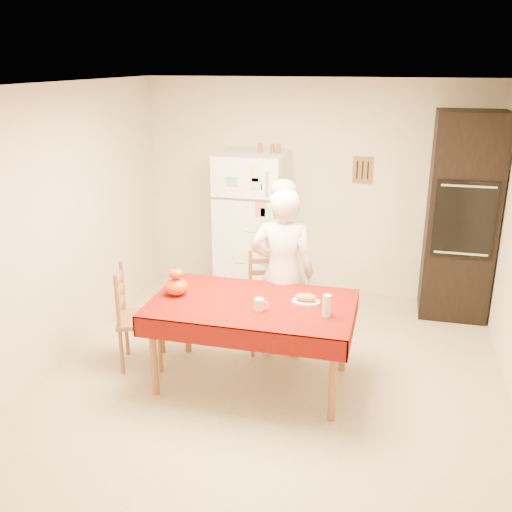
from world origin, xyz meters
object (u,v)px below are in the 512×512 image
(seated_woman, at_px, (282,274))
(pumpkin_lower, at_px, (176,287))
(dining_table, at_px, (252,310))
(chair_far, at_px, (270,297))
(chair_left, at_px, (134,313))
(refrigerator, at_px, (252,226))
(wine_glass, at_px, (327,305))
(bread_plate, at_px, (306,302))
(coffee_mug, at_px, (259,305))
(oven_cabinet, at_px, (461,217))

(seated_woman, relative_size, pumpkin_lower, 8.25)
(dining_table, distance_m, pumpkin_lower, 0.69)
(chair_far, relative_size, chair_left, 1.00)
(refrigerator, height_order, pumpkin_lower, refrigerator)
(refrigerator, distance_m, chair_far, 1.32)
(wine_glass, bearing_deg, pumpkin_lower, 175.15)
(chair_far, height_order, chair_left, same)
(wine_glass, bearing_deg, dining_table, 170.01)
(pumpkin_lower, distance_m, bread_plate, 1.11)
(chair_left, relative_size, wine_glass, 5.40)
(coffee_mug, bearing_deg, seated_woman, 86.56)
(oven_cabinet, height_order, chair_far, oven_cabinet)
(dining_table, height_order, wine_glass, wine_glass)
(oven_cabinet, distance_m, pumpkin_lower, 3.15)
(chair_far, distance_m, pumpkin_lower, 1.04)
(seated_woman, bearing_deg, oven_cabinet, -145.58)
(bread_plate, bearing_deg, chair_left, -178.50)
(chair_left, xyz_separation_m, seated_woman, (1.26, 0.52, 0.31))
(wine_glass, bearing_deg, coffee_mug, -176.64)
(refrigerator, relative_size, wine_glass, 9.66)
(chair_far, relative_size, coffee_mug, 9.50)
(dining_table, bearing_deg, wine_glass, -9.99)
(oven_cabinet, distance_m, bread_plate, 2.32)
(chair_left, height_order, bread_plate, chair_left)
(refrigerator, height_order, wine_glass, refrigerator)
(dining_table, bearing_deg, bread_plate, 12.65)
(oven_cabinet, xyz_separation_m, chair_left, (-2.91, -1.90, -0.59))
(coffee_mug, distance_m, pumpkin_lower, 0.78)
(chair_far, distance_m, chair_left, 1.30)
(oven_cabinet, xyz_separation_m, pumpkin_lower, (-2.46, -1.96, -0.26))
(refrigerator, bearing_deg, wine_glass, -60.82)
(wine_glass, bearing_deg, oven_cabinet, 61.02)
(oven_cabinet, height_order, bread_plate, oven_cabinet)
(wine_glass, bearing_deg, bread_plate, 133.40)
(dining_table, distance_m, coffee_mug, 0.21)
(seated_woman, height_order, coffee_mug, seated_woman)
(dining_table, height_order, bread_plate, bread_plate)
(oven_cabinet, xyz_separation_m, coffee_mug, (-1.69, -2.10, -0.29))
(refrigerator, height_order, chair_far, refrigerator)
(coffee_mug, height_order, wine_glass, wine_glass)
(refrigerator, height_order, chair_left, refrigerator)
(chair_left, bearing_deg, dining_table, -112.28)
(refrigerator, distance_m, bread_plate, 2.04)
(pumpkin_lower, xyz_separation_m, bread_plate, (1.11, 0.10, -0.07))
(chair_far, bearing_deg, dining_table, -107.39)
(bread_plate, bearing_deg, pumpkin_lower, -174.87)
(oven_cabinet, height_order, coffee_mug, oven_cabinet)
(refrigerator, distance_m, dining_table, 1.98)
(chair_far, bearing_deg, seated_woman, -64.08)
(bread_plate, bearing_deg, refrigerator, 117.19)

